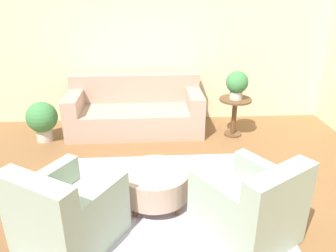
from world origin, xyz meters
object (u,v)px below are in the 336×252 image
armchair_right (251,209)px  ottoman_table (155,183)px  couch (136,112)px  armchair_left (66,216)px  side_table (235,110)px  potted_plant_on_side_table (237,84)px  potted_plant_floor (42,119)px

armchair_right → ottoman_table: size_ratio=1.49×
couch → ottoman_table: size_ratio=2.90×
armchair_left → side_table: bearing=47.6°
couch → potted_plant_on_side_table: 1.76m
ottoman_table → side_table: bearing=53.1°
armchair_left → couch: bearing=78.1°
armchair_left → side_table: armchair_left is taller
side_table → ottoman_table: bearing=-126.9°
couch → potted_plant_floor: couch is taller
armchair_left → potted_plant_on_side_table: 3.32m
armchair_left → potted_plant_floor: armchair_left is taller
armchair_right → potted_plant_floor: bearing=137.9°
potted_plant_floor → potted_plant_on_side_table: bearing=0.2°
couch → ottoman_table: 2.13m
armchair_left → ottoman_table: bearing=35.5°
potted_plant_floor → armchair_left: bearing=-69.6°
potted_plant_on_side_table → potted_plant_floor: potted_plant_on_side_table is taller
side_table → potted_plant_floor: 3.10m
ottoman_table → potted_plant_floor: size_ratio=1.20×
couch → potted_plant_on_side_table: potted_plant_on_side_table is taller
ottoman_table → potted_plant_on_side_table: bearing=53.1°
couch → potted_plant_floor: bearing=-167.9°
ottoman_table → side_table: size_ratio=1.21×
armchair_left → armchair_right: bearing=0.0°
couch → side_table: (1.63, -0.30, 0.11)m
armchair_right → ottoman_table: bearing=146.1°
potted_plant_on_side_table → potted_plant_floor: (-3.10, -0.01, -0.52)m
ottoman_table → armchair_left: bearing=-144.5°
armchair_right → potted_plant_floor: size_ratio=1.78×
couch → armchair_right: bearing=-66.4°
couch → armchair_right: couch is taller
couch → potted_plant_on_side_table: size_ratio=4.95×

